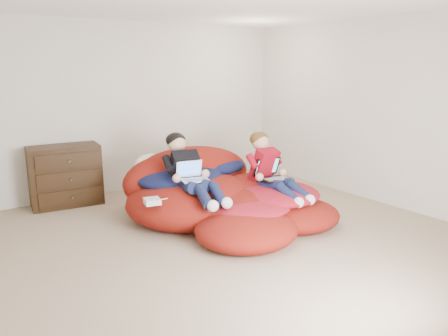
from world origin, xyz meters
The scene contains 9 objects.
room_shell centered at (0.00, 0.00, 0.22)m, with size 5.10×5.10×2.77m.
dresser centered at (-1.13, 2.25, 0.41)m, with size 0.96×0.56×0.82m.
beanbag_pile centered at (0.35, 0.65, 0.26)m, with size 2.36×2.39×0.90m.
cream_pillow centered at (-0.27, 1.39, 0.62)m, with size 0.43×0.28×0.28m, color silver.
older_boy centered at (-0.14, 0.65, 0.69)m, with size 0.39×1.13×0.72m.
younger_boy centered at (0.82, 0.29, 0.65)m, with size 0.34×1.01×0.76m.
laptop_white centered at (-0.14, 0.56, 0.63)m, with size 0.35×0.34×0.22m.
laptop_black centered at (0.82, 0.27, 0.57)m, with size 0.37×0.36×0.25m.
power_adapter centered at (-0.68, 0.50, 0.42)m, with size 0.17×0.17×0.06m, color white.
Camera 1 is at (-2.63, -3.68, 1.85)m, focal length 35.00 mm.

